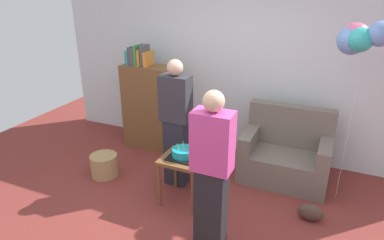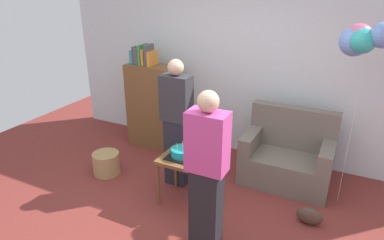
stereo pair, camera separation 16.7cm
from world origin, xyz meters
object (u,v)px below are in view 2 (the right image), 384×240
Objects in this scene: bookshelf at (153,105)px; side_table at (182,163)px; birthday_cake at (182,153)px; handbag at (309,216)px; person_blowing_candles at (177,123)px; couch at (287,157)px; person_holding_cake at (207,174)px; balloon_bunch at (362,39)px; wicker_basket at (106,163)px.

bookshelf is 1.57m from side_table.
handbag is (1.44, 0.22, -0.54)m from birthday_cake.
couch is at bearing 22.43° from person_blowing_candles.
person_holding_cake is (0.81, -0.91, 0.00)m from person_blowing_candles.
bookshelf is 3.00m from balloon_bunch.
person_blowing_candles is 1.21m from wicker_basket.
couch reaches higher than handbag.
couch is 2.14m from bookshelf.
side_table is 1.51m from handbag.
couch is 0.69× the size of bookshelf.
birthday_cake is (-1.01, -0.99, 0.30)m from couch.
side_table is 0.89m from person_holding_cake.
couch is 1.45m from birthday_cake.
balloon_bunch reaches higher than handbag.
wicker_basket is 3.43m from balloon_bunch.
handbag is at bearing -8.83° from person_blowing_candles.
wicker_basket is 1.29× the size of handbag.
balloon_bunch is (1.87, 0.49, 1.08)m from person_blowing_candles.
side_table is 1.63× the size of wicker_basket.
person_blowing_candles is 5.82× the size of handbag.
person_holding_cake reaches higher than side_table.
bookshelf is at bearing 134.42° from birthday_cake.
side_table is (-1.01, -0.99, 0.16)m from couch.
couch is 2.42m from wicker_basket.
balloon_bunch reaches higher than person_holding_cake.
person_blowing_candles reaches higher than couch.
couch is at bearing 22.13° from wicker_basket.
side_table is at bearing -3.68° from wicker_basket.
birthday_cake is at bearing -135.78° from couch.
birthday_cake is 0.89× the size of wicker_basket.
person_blowing_candles reaches higher than wicker_basket.
person_holding_cake is 4.53× the size of wicker_basket.
birthday_cake is at bearing 41.64° from side_table.
wicker_basket is at bearing -165.49° from balloon_bunch.
couch is at bearing -110.11° from person_holding_cake.
bookshelf reaches higher than side_table.
person_blowing_candles is at bearing -165.18° from balloon_bunch.
birthday_cake is 1.31m from wicker_basket.
side_table is at bearing -58.16° from person_blowing_candles.
person_blowing_candles and person_holding_cake have the same top height.
bookshelf is 5.00× the size of birthday_cake.
person_blowing_candles is at bearing -43.14° from bookshelf.
person_holding_cake is at bearing -126.87° from balloon_bunch.
birthday_cake is 0.84m from person_holding_cake.
bookshelf is at bearing 83.07° from wicker_basket.
person_blowing_candles is 4.53× the size of wicker_basket.
person_blowing_candles reaches higher than handbag.
bookshelf is 5.72× the size of handbag.
balloon_bunch is (2.72, -0.30, 1.23)m from bookshelf.
person_blowing_candles is 1.83m from handbag.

